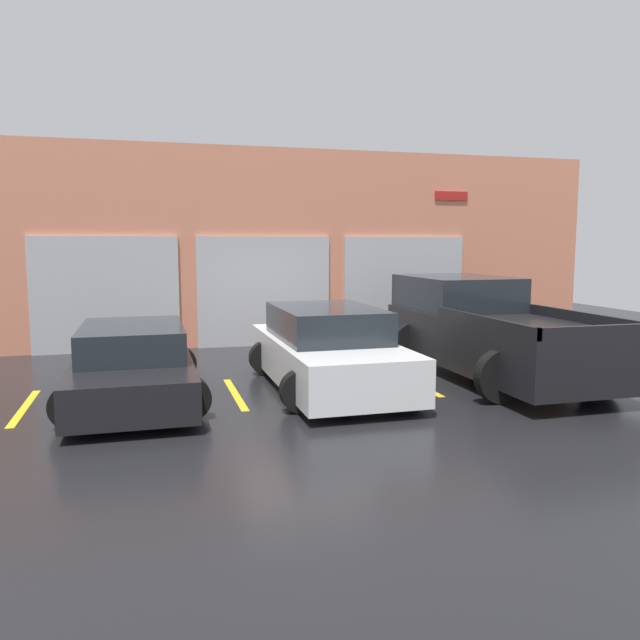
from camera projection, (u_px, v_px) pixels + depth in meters
ground_plane at (303, 368)px, 12.18m from camera, size 28.00×28.00×0.00m
shophouse_building at (270, 249)px, 15.04m from camera, size 16.87×0.68×4.67m
pickup_truck at (485, 330)px, 11.57m from camera, size 2.59×5.37×1.77m
sedan_white at (328, 350)px, 10.48m from camera, size 2.23×4.40×1.37m
sedan_side at (133, 365)px, 9.65m from camera, size 2.12×4.23×1.17m
parking_stripe_far_left at (25, 407)px, 9.27m from camera, size 0.12×2.20×0.01m
parking_stripe_left at (235, 394)px, 10.11m from camera, size 0.12×2.20×0.01m
parking_stripe_centre at (414, 382)px, 10.95m from camera, size 0.12×2.20×0.01m
parking_stripe_right at (567, 372)px, 11.79m from camera, size 0.12×2.20×0.01m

